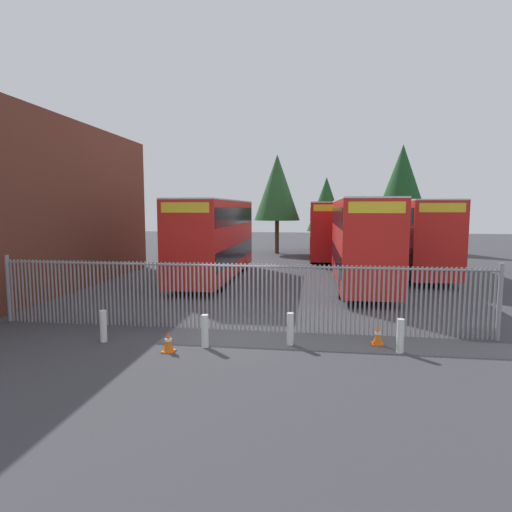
{
  "coord_description": "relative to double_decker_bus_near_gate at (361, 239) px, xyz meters",
  "views": [
    {
      "loc": [
        2.45,
        -13.47,
        3.96
      ],
      "look_at": [
        0.0,
        4.0,
        2.0
      ],
      "focal_mm": 30.1,
      "sensor_mm": 36.0,
      "label": 1
    }
  ],
  "objects": [
    {
      "name": "bollard_near_left",
      "position": [
        -8.5,
        -10.56,
        -1.95
      ],
      "size": [
        0.2,
        0.2,
        0.95
      ],
      "primitive_type": "cylinder",
      "color": "silver",
      "rests_on": "ground"
    },
    {
      "name": "double_decker_bus_far_back",
      "position": [
        -1.41,
        12.02,
        0.0
      ],
      "size": [
        2.54,
        10.81,
        4.42
      ],
      "color": "red",
      "rests_on": "ground"
    },
    {
      "name": "bollard_far_right",
      "position": [
        0.06,
        -10.36,
        -1.95
      ],
      "size": [
        0.2,
        0.2,
        0.95
      ],
      "primitive_type": "cylinder",
      "color": "silver",
      "rests_on": "ground"
    },
    {
      "name": "traffic_cone_mid_forecourt",
      "position": [
        -6.28,
        -11.18,
        -2.13
      ],
      "size": [
        0.34,
        0.34,
        0.59
      ],
      "color": "orange",
      "rests_on": "ground"
    },
    {
      "name": "tree_short_side",
      "position": [
        5.63,
        19.85,
        3.5
      ],
      "size": [
        5.53,
        5.53,
        9.88
      ],
      "color": "#4C3823",
      "rests_on": "ground"
    },
    {
      "name": "tree_mid_row",
      "position": [
        -5.7,
        15.48,
        3.34
      ],
      "size": [
        3.99,
        3.99,
        8.64
      ],
      "color": "#4C3823",
      "rests_on": "ground"
    },
    {
      "name": "ground_plane",
      "position": [
        -4.72,
        -0.79,
        -2.42
      ],
      "size": [
        100.0,
        100.0,
        0.0
      ],
      "primitive_type": "plane",
      "color": "#3D3D42"
    },
    {
      "name": "bollard_near_right",
      "position": [
        -2.97,
        -10.09,
        -1.95
      ],
      "size": [
        0.2,
        0.2,
        0.95
      ],
      "primitive_type": "cylinder",
      "color": "silver",
      "rests_on": "ground"
    },
    {
      "name": "bollard_center_front",
      "position": [
        -5.37,
        -10.65,
        -1.95
      ],
      "size": [
        0.2,
        0.2,
        0.95
      ],
      "primitive_type": "cylinder",
      "color": "silver",
      "rests_on": "ground"
    },
    {
      "name": "palisade_fence",
      "position": [
        -4.87,
        -8.79,
        -1.24
      ],
      "size": [
        16.27,
        0.14,
        2.35
      ],
      "color": "gray",
      "rests_on": "ground"
    },
    {
      "name": "traffic_cone_by_gate",
      "position": [
        -0.44,
        -9.72,
        -2.13
      ],
      "size": [
        0.34,
        0.34,
        0.59
      ],
      "color": "orange",
      "rests_on": "ground"
    },
    {
      "name": "double_decker_bus_behind_fence_right",
      "position": [
        3.67,
        4.67,
        0.0
      ],
      "size": [
        2.54,
        10.81,
        4.42
      ],
      "color": "red",
      "rests_on": "ground"
    },
    {
      "name": "double_decker_bus_near_gate",
      "position": [
        0.0,
        0.0,
        0.0
      ],
      "size": [
        2.54,
        10.81,
        4.42
      ],
      "color": "red",
      "rests_on": "ground"
    },
    {
      "name": "double_decker_bus_behind_fence_left",
      "position": [
        -7.83,
        0.93,
        0.0
      ],
      "size": [
        2.54,
        10.81,
        4.42
      ],
      "color": "red",
      "rests_on": "ground"
    },
    {
      "name": "tree_tall_back",
      "position": [
        -1.36,
        18.97,
        1.92
      ],
      "size": [
        3.55,
        3.55,
        6.89
      ],
      "color": "#4C3823",
      "rests_on": "ground"
    }
  ]
}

